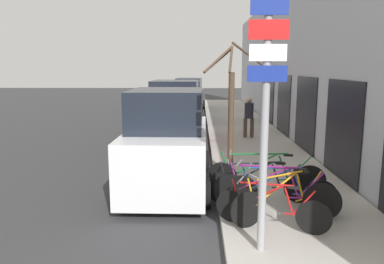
{
  "coord_description": "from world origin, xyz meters",
  "views": [
    {
      "loc": [
        0.58,
        -2.73,
        2.98
      ],
      "look_at": [
        0.44,
        4.48,
        1.73
      ],
      "focal_mm": 35.0,
      "sensor_mm": 36.0,
      "label": 1
    }
  ],
  "objects_px": {
    "parked_car_1": "(176,115)",
    "parked_car_3": "(189,96)",
    "bicycle_5": "(265,177)",
    "bicycle_2": "(274,193)",
    "pedestrian_near": "(249,114)",
    "bicycle_0": "(272,209)",
    "parked_car_2": "(184,104)",
    "bicycle_4": "(260,185)",
    "street_tree": "(231,111)",
    "bicycle_3": "(281,191)",
    "bicycle_1": "(285,200)",
    "parked_car_0": "(168,145)",
    "signpost": "(265,111)"
  },
  "relations": [
    {
      "from": "bicycle_3",
      "to": "parked_car_2",
      "type": "relative_size",
      "value": 0.46
    },
    {
      "from": "bicycle_0",
      "to": "bicycle_4",
      "type": "xyz_separation_m",
      "value": [
        -0.01,
        1.29,
        0.02
      ]
    },
    {
      "from": "street_tree",
      "to": "bicycle_5",
      "type": "bearing_deg",
      "value": -69.21
    },
    {
      "from": "bicycle_4",
      "to": "bicycle_3",
      "type": "bearing_deg",
      "value": -132.96
    },
    {
      "from": "bicycle_3",
      "to": "pedestrian_near",
      "type": "height_order",
      "value": "pedestrian_near"
    },
    {
      "from": "bicycle_2",
      "to": "bicycle_4",
      "type": "bearing_deg",
      "value": 37.64
    },
    {
      "from": "bicycle_3",
      "to": "parked_car_0",
      "type": "relative_size",
      "value": 0.51
    },
    {
      "from": "signpost",
      "to": "bicycle_4",
      "type": "bearing_deg",
      "value": 81.69
    },
    {
      "from": "signpost",
      "to": "bicycle_1",
      "type": "xyz_separation_m",
      "value": [
        0.63,
        1.17,
        -1.8
      ]
    },
    {
      "from": "parked_car_1",
      "to": "signpost",
      "type": "bearing_deg",
      "value": -76.29
    },
    {
      "from": "parked_car_1",
      "to": "pedestrian_near",
      "type": "distance_m",
      "value": 2.99
    },
    {
      "from": "bicycle_5",
      "to": "pedestrian_near",
      "type": "xyz_separation_m",
      "value": [
        0.54,
        6.99,
        0.52
      ]
    },
    {
      "from": "bicycle_2",
      "to": "bicycle_3",
      "type": "height_order",
      "value": "bicycle_2"
    },
    {
      "from": "bicycle_5",
      "to": "street_tree",
      "type": "bearing_deg",
      "value": 27.19
    },
    {
      "from": "pedestrian_near",
      "to": "street_tree",
      "type": "distance_m",
      "value": 5.5
    },
    {
      "from": "bicycle_5",
      "to": "pedestrian_near",
      "type": "height_order",
      "value": "pedestrian_near"
    },
    {
      "from": "bicycle_5",
      "to": "parked_car_2",
      "type": "xyz_separation_m",
      "value": [
        -2.28,
        11.99,
        0.46
      ]
    },
    {
      "from": "parked_car_2",
      "to": "bicycle_2",
      "type": "bearing_deg",
      "value": -81.3
    },
    {
      "from": "pedestrian_near",
      "to": "bicycle_5",
      "type": "bearing_deg",
      "value": 79.78
    },
    {
      "from": "signpost",
      "to": "bicycle_5",
      "type": "bearing_deg",
      "value": 79.02
    },
    {
      "from": "bicycle_5",
      "to": "parked_car_2",
      "type": "bearing_deg",
      "value": 17.15
    },
    {
      "from": "bicycle_4",
      "to": "parked_car_3",
      "type": "distance_m",
      "value": 17.99
    },
    {
      "from": "parked_car_0",
      "to": "parked_car_3",
      "type": "relative_size",
      "value": 0.92
    },
    {
      "from": "bicycle_4",
      "to": "parked_car_2",
      "type": "relative_size",
      "value": 0.5
    },
    {
      "from": "bicycle_0",
      "to": "bicycle_1",
      "type": "height_order",
      "value": "bicycle_1"
    },
    {
      "from": "parked_car_1",
      "to": "parked_car_3",
      "type": "bearing_deg",
      "value": 90.64
    },
    {
      "from": "bicycle_1",
      "to": "bicycle_4",
      "type": "height_order",
      "value": "bicycle_1"
    },
    {
      "from": "parked_car_2",
      "to": "parked_car_0",
      "type": "bearing_deg",
      "value": -90.98
    },
    {
      "from": "parked_car_0",
      "to": "bicycle_4",
      "type": "bearing_deg",
      "value": -32.47
    },
    {
      "from": "bicycle_1",
      "to": "bicycle_4",
      "type": "xyz_separation_m",
      "value": [
        -0.33,
        0.93,
        -0.01
      ]
    },
    {
      "from": "parked_car_2",
      "to": "street_tree",
      "type": "distance_m",
      "value": 10.48
    },
    {
      "from": "parked_car_3",
      "to": "street_tree",
      "type": "height_order",
      "value": "street_tree"
    },
    {
      "from": "bicycle_3",
      "to": "bicycle_4",
      "type": "distance_m",
      "value": 0.51
    },
    {
      "from": "bicycle_0",
      "to": "parked_car_1",
      "type": "bearing_deg",
      "value": 35.86
    },
    {
      "from": "signpost",
      "to": "parked_car_2",
      "type": "bearing_deg",
      "value": 96.95
    },
    {
      "from": "bicycle_4",
      "to": "bicycle_5",
      "type": "relative_size",
      "value": 0.88
    },
    {
      "from": "bicycle_0",
      "to": "bicycle_2",
      "type": "bearing_deg",
      "value": 5.85
    },
    {
      "from": "bicycle_4",
      "to": "bicycle_5",
      "type": "distance_m",
      "value": 0.52
    },
    {
      "from": "bicycle_5",
      "to": "parked_car_1",
      "type": "xyz_separation_m",
      "value": [
        -2.39,
        6.4,
        0.55
      ]
    },
    {
      "from": "bicycle_0",
      "to": "parked_car_2",
      "type": "relative_size",
      "value": 0.41
    },
    {
      "from": "bicycle_3",
      "to": "parked_car_2",
      "type": "distance_m",
      "value": 13.07
    },
    {
      "from": "parked_car_2",
      "to": "parked_car_3",
      "type": "distance_m",
      "value": 5.4
    },
    {
      "from": "bicycle_5",
      "to": "bicycle_2",
      "type": "bearing_deg",
      "value": -173.78
    },
    {
      "from": "bicycle_1",
      "to": "parked_car_0",
      "type": "relative_size",
      "value": 0.5
    },
    {
      "from": "bicycle_2",
      "to": "parked_car_3",
      "type": "xyz_separation_m",
      "value": [
        -2.15,
        18.47,
        0.46
      ]
    },
    {
      "from": "bicycle_0",
      "to": "bicycle_3",
      "type": "xyz_separation_m",
      "value": [
        0.36,
        0.94,
        0.02
      ]
    },
    {
      "from": "bicycle_1",
      "to": "bicycle_2",
      "type": "relative_size",
      "value": 0.91
    },
    {
      "from": "bicycle_1",
      "to": "street_tree",
      "type": "distance_m",
      "value": 3.44
    },
    {
      "from": "parked_car_1",
      "to": "parked_car_3",
      "type": "height_order",
      "value": "parked_car_1"
    },
    {
      "from": "pedestrian_near",
      "to": "bicycle_3",
      "type": "bearing_deg",
      "value": 81.52
    }
  ]
}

